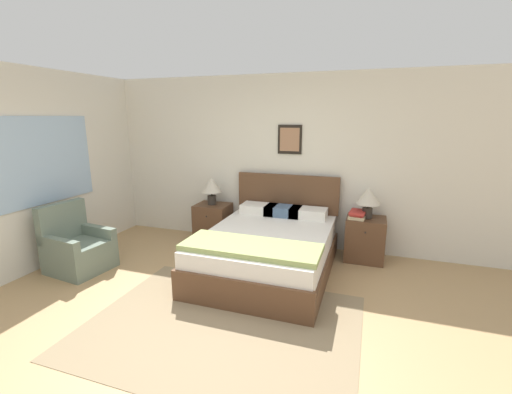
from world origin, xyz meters
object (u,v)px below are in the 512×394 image
Objects in this scene: table_lamp_near_window at (211,186)px; bed at (269,249)px; armchair at (77,249)px; table_lamp_by_door at (368,197)px; nightstand_by_door at (365,239)px; nightstand_near_window at (213,223)px.

bed is at bearing -33.65° from table_lamp_near_window.
bed is 1.55m from table_lamp_near_window.
table_lamp_by_door reaches higher than armchair.
nightstand_by_door is at bearing 33.78° from bed.
bed is 4.77× the size of table_lamp_by_door.
nightstand_near_window is 2.35m from nightstand_by_door.
armchair reaches higher than nightstand_by_door.
table_lamp_by_door is at bearing 33.85° from bed.
nightstand_near_window is 1.41× the size of table_lamp_near_window.
bed is 3.38× the size of nightstand_by_door.
table_lamp_near_window is (-0.01, 0.00, 0.60)m from nightstand_near_window.
armchair is at bearing -162.29° from bed.
bed is 2.52m from armchair.
bed is 2.35× the size of armchair.
table_lamp_near_window is at bearing 160.33° from nightstand_near_window.
table_lamp_near_window reaches higher than armchair.
armchair is at bearing -156.53° from nightstand_by_door.
nightstand_by_door is (3.58, 1.55, 0.02)m from armchair.
nightstand_near_window is 0.60m from table_lamp_near_window.
armchair is at bearing -128.26° from nightstand_near_window.
nightstand_by_door is 2.44m from table_lamp_near_window.
nightstand_by_door is (1.18, 0.79, -0.00)m from bed.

